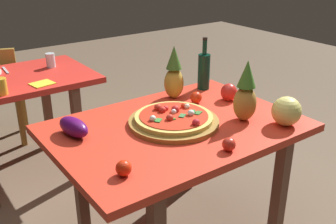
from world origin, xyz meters
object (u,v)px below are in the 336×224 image
Objects in this scene: pizza_board at (174,122)px; wine_bottle at (204,70)px; display_table at (176,140)px; pineapple_right at (174,75)px; napkin_folded at (42,84)px; background_table at (15,93)px; tomato_beside_pepper at (196,97)px; drinking_glass_juice at (1,87)px; pizza at (174,117)px; pineapple_left at (246,94)px; drinking_glass_water at (51,60)px; eggplant at (74,127)px; tomato_near_board at (229,144)px; tomato_at_corner at (124,168)px; knife_utensil at (6,70)px; bell_pepper at (229,92)px; melon at (286,111)px.

pizza_board is 0.58m from wine_bottle.
pineapple_right is (0.22, 0.32, 0.23)m from display_table.
wine_bottle is 2.34× the size of napkin_folded.
display_table and background_table have the same top height.
tomato_beside_pepper is at bearing 29.47° from pizza_board.
display_table is 1.15m from drinking_glass_juice.
pizza is 1.26× the size of pineapple_right.
pizza_board is 1.47× the size of pineapple_right.
pineapple_left reaches higher than drinking_glass_water.
eggplant reaches higher than tomato_beside_pepper.
tomato_beside_pepper is 0.58m from tomato_near_board.
eggplant is 3.03× the size of tomato_at_corner.
tomato_near_board is 0.35× the size of knife_utensil.
bell_pepper is at bearing -5.80° from eggplant.
bell_pepper is 1.60× the size of tomato_at_corner.
pineapple_left reaches higher than tomato_beside_pepper.
napkin_folded is (-0.66, 1.18, -0.14)m from pineapple_left.
pizza is 1.24× the size of pineapple_left.
tomato_beside_pepper is at bearing -56.31° from background_table.
pineapple_right is at bearing 109.85° from melon.
tomato_beside_pepper is at bearing 29.36° from pizza.
drinking_glass_juice reaches higher than eggplant.
background_table is 16.19× the size of tomato_at_corner.
knife_utensil is (-0.45, 1.46, 0.09)m from display_table.
eggplant is at bearing 174.20° from bell_pepper.
pizza_board is at bearing -69.17° from knife_utensil.
pineapple_right is at bearing 74.00° from tomato_near_board.
pizza is at bearing -71.70° from napkin_folded.
drinking_glass_juice is at bearing 129.41° from pineapple_left.
knife_utensil is (-0.45, 1.45, -0.04)m from pizza.
tomato_near_board is at bearing -11.19° from tomato_at_corner.
knife_utensil is at bearing 107.16° from pizza.
bell_pepper is 0.63m from tomato_near_board.
melon is (0.23, -0.64, -0.07)m from pineapple_right.
drinking_glass_juice is (-0.15, 1.23, 0.02)m from tomato_at_corner.
pizza is 1.13m from drinking_glass_juice.
pineapple_left is 2.30× the size of napkin_folded.
drinking_glass_juice is at bearing 122.02° from pizza.
tomato_beside_pepper is at bearing -70.72° from pineapple_right.
bell_pepper is 1.64m from knife_utensil.
eggplant is 1.21m from drinking_glass_water.
background_table is 1.34m from wine_bottle.
pineapple_right is 1.58× the size of eggplant.
background_table is 10.36× the size of drinking_glass_juice.
knife_utensil is at bearing 129.15° from wine_bottle.
drinking_glass_water reaches higher than bell_pepper.
tomato_beside_pepper is 0.65× the size of drinking_glass_water.
napkin_folded is at bearing 84.69° from tomato_at_corner.
drinking_glass_water is at bearing 96.22° from display_table.
pizza is 6.05× the size of tomato_at_corner.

